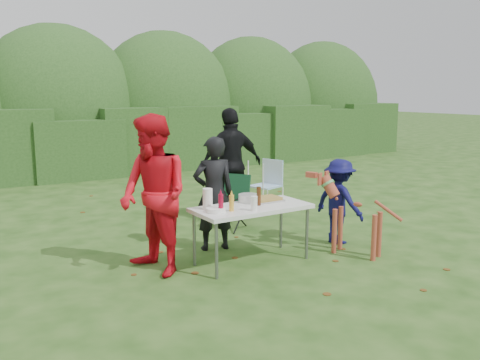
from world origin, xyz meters
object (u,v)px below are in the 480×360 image
person_cook (214,194)px  person_black_puffy (231,164)px  ketchup_bottle (221,203)px  lawn_chair (265,184)px  dog (357,217)px  beer_bottle (259,196)px  camping_chair (232,201)px  folding_table (252,210)px  mustard_bottle (232,203)px  person_red_jacket (154,195)px  child (339,201)px  paper_towel_roll (208,199)px

person_cook → person_black_puffy: person_black_puffy is taller
person_cook → ketchup_bottle: (-0.36, -0.81, 0.06)m
lawn_chair → dog: bearing=61.4°
dog → beer_bottle: bearing=46.1°
camping_chair → beer_bottle: bearing=34.9°
folding_table → mustard_bottle: 0.40m
person_red_jacket → child: 2.76m
folding_table → child: child is taller
lawn_chair → mustard_bottle: size_ratio=4.52×
child → dog: size_ratio=1.11×
camping_chair → ketchup_bottle: (-1.18, -1.65, 0.43)m
ketchup_bottle → beer_bottle: size_ratio=0.92×
person_black_puffy → lawn_chair: size_ratio=2.11×
person_cook → mustard_bottle: (-0.22, -0.83, 0.05)m
camping_chair → mustard_bottle: mustard_bottle is taller
person_black_puffy → child: (0.57, -2.03, -0.34)m
folding_table → ketchup_bottle: (-0.49, -0.07, 0.16)m
mustard_bottle → beer_bottle: (0.46, 0.08, 0.02)m
dog → ketchup_bottle: 1.93m
lawn_chair → paper_towel_roll: bearing=25.4°
person_red_jacket → mustard_bottle: 0.93m
folding_table → person_red_jacket: 1.26m
child → paper_towel_roll: 2.11m
dog → paper_towel_roll: dog is taller
person_red_jacket → camping_chair: person_red_jacket is taller
person_cook → paper_towel_roll: bearing=68.8°
person_cook → camping_chair: bearing=-120.2°
lawn_chair → beer_bottle: 3.10m
camping_chair → mustard_bottle: bearing=23.2°
child → mustard_bottle: bearing=85.1°
person_red_jacket → camping_chair: size_ratio=2.27×
beer_bottle → paper_towel_roll: 0.67m
beer_bottle → folding_table: bearing=174.0°
dog → camping_chair: 2.20m
person_black_puffy → beer_bottle: (-0.86, -2.08, -0.09)m
lawn_chair → person_black_puffy: bearing=4.0°
child → mustard_bottle: (-1.89, -0.13, 0.23)m
person_red_jacket → dog: person_red_jacket is taller
ketchup_bottle → lawn_chair: bearing=45.9°
dog → paper_towel_roll: (-1.91, 0.65, 0.34)m
person_cook → person_black_puffy: 1.73m
person_black_puffy → ketchup_bottle: size_ratio=8.65×
dog → mustard_bottle: (-1.71, 0.41, 0.31)m
folding_table → person_black_puffy: bearing=65.1°
person_black_puffy → dog: person_black_puffy is taller
folding_table → person_red_jacket: (-1.20, 0.30, 0.28)m
person_black_puffy → paper_towel_roll: bearing=56.5°
child → dog: bearing=152.8°
person_black_puffy → paper_towel_roll: (-1.52, -1.92, -0.08)m
ketchup_bottle → beer_bottle: 0.59m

